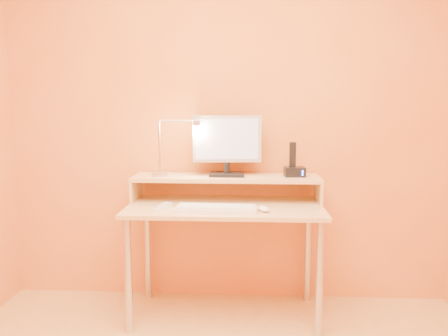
# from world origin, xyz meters

# --- Properties ---
(wall_back) EXTENTS (3.00, 0.04, 2.50)m
(wall_back) POSITION_xyz_m (0.00, 1.50, 1.25)
(wall_back) COLOR #E38E4F
(wall_back) RESTS_ON floor
(desk_leg_fl) EXTENTS (0.04, 0.04, 0.69)m
(desk_leg_fl) POSITION_xyz_m (-0.55, 0.93, 0.35)
(desk_leg_fl) COLOR silver
(desk_leg_fl) RESTS_ON floor
(desk_leg_fr) EXTENTS (0.04, 0.04, 0.69)m
(desk_leg_fr) POSITION_xyz_m (0.55, 0.93, 0.35)
(desk_leg_fr) COLOR silver
(desk_leg_fr) RESTS_ON floor
(desk_leg_bl) EXTENTS (0.04, 0.04, 0.69)m
(desk_leg_bl) POSITION_xyz_m (-0.55, 1.43, 0.35)
(desk_leg_bl) COLOR silver
(desk_leg_bl) RESTS_ON floor
(desk_leg_br) EXTENTS (0.04, 0.04, 0.69)m
(desk_leg_br) POSITION_xyz_m (0.55, 1.43, 0.35)
(desk_leg_br) COLOR silver
(desk_leg_br) RESTS_ON floor
(desk_lower) EXTENTS (1.20, 0.60, 0.02)m
(desk_lower) POSITION_xyz_m (0.00, 1.18, 0.71)
(desk_lower) COLOR #DDC17D
(desk_lower) RESTS_ON floor
(shelf_riser_left) EXTENTS (0.02, 0.30, 0.14)m
(shelf_riser_left) POSITION_xyz_m (-0.59, 1.33, 0.79)
(shelf_riser_left) COLOR #DDC17D
(shelf_riser_left) RESTS_ON desk_lower
(shelf_riser_right) EXTENTS (0.02, 0.30, 0.14)m
(shelf_riser_right) POSITION_xyz_m (0.59, 1.33, 0.79)
(shelf_riser_right) COLOR #DDC17D
(shelf_riser_right) RESTS_ON desk_lower
(desk_shelf) EXTENTS (1.20, 0.30, 0.02)m
(desk_shelf) POSITION_xyz_m (0.00, 1.33, 0.87)
(desk_shelf) COLOR #DDC17D
(desk_shelf) RESTS_ON desk_lower
(monitor_foot) EXTENTS (0.22, 0.16, 0.02)m
(monitor_foot) POSITION_xyz_m (0.00, 1.33, 0.89)
(monitor_foot) COLOR black
(monitor_foot) RESTS_ON desk_shelf
(monitor_neck) EXTENTS (0.04, 0.04, 0.07)m
(monitor_neck) POSITION_xyz_m (0.00, 1.33, 0.93)
(monitor_neck) COLOR black
(monitor_neck) RESTS_ON monitor_foot
(monitor_panel) EXTENTS (0.44, 0.07, 0.30)m
(monitor_panel) POSITION_xyz_m (0.00, 1.34, 1.12)
(monitor_panel) COLOR #BBBBBC
(monitor_panel) RESTS_ON monitor_neck
(monitor_back) EXTENTS (0.39, 0.04, 0.25)m
(monitor_back) POSITION_xyz_m (0.00, 1.36, 1.12)
(monitor_back) COLOR black
(monitor_back) RESTS_ON monitor_panel
(monitor_screen) EXTENTS (0.40, 0.03, 0.26)m
(monitor_screen) POSITION_xyz_m (0.00, 1.32, 1.12)
(monitor_screen) COLOR #B2B6D7
(monitor_screen) RESTS_ON monitor_panel
(lamp_base) EXTENTS (0.10, 0.10, 0.02)m
(lamp_base) POSITION_xyz_m (-0.43, 1.30, 0.89)
(lamp_base) COLOR silver
(lamp_base) RESTS_ON desk_shelf
(lamp_post) EXTENTS (0.01, 0.01, 0.33)m
(lamp_post) POSITION_xyz_m (-0.43, 1.30, 1.07)
(lamp_post) COLOR silver
(lamp_post) RESTS_ON lamp_base
(lamp_arm) EXTENTS (0.24, 0.01, 0.01)m
(lamp_arm) POSITION_xyz_m (-0.31, 1.30, 1.24)
(lamp_arm) COLOR silver
(lamp_arm) RESTS_ON lamp_post
(lamp_head) EXTENTS (0.04, 0.04, 0.03)m
(lamp_head) POSITION_xyz_m (-0.19, 1.30, 1.22)
(lamp_head) COLOR silver
(lamp_head) RESTS_ON lamp_arm
(lamp_bulb) EXTENTS (0.03, 0.03, 0.00)m
(lamp_bulb) POSITION_xyz_m (-0.19, 1.30, 1.20)
(lamp_bulb) COLOR #FFEAC6
(lamp_bulb) RESTS_ON lamp_head
(phone_dock) EXTENTS (0.14, 0.11, 0.06)m
(phone_dock) POSITION_xyz_m (0.44, 1.33, 0.91)
(phone_dock) COLOR black
(phone_dock) RESTS_ON desk_shelf
(phone_handset) EXTENTS (0.04, 0.03, 0.16)m
(phone_handset) POSITION_xyz_m (0.42, 1.33, 1.02)
(phone_handset) COLOR black
(phone_handset) RESTS_ON phone_dock
(phone_led) EXTENTS (0.01, 0.00, 0.04)m
(phone_led) POSITION_xyz_m (0.48, 1.28, 0.91)
(phone_led) COLOR #1F73FC
(phone_led) RESTS_ON phone_dock
(keyboard) EXTENTS (0.48, 0.17, 0.02)m
(keyboard) POSITION_xyz_m (-0.04, 1.02, 0.73)
(keyboard) COLOR white
(keyboard) RESTS_ON desk_lower
(mouse) EXTENTS (0.09, 0.11, 0.03)m
(mouse) POSITION_xyz_m (0.23, 1.02, 0.74)
(mouse) COLOR white
(mouse) RESTS_ON desk_lower
(remote_control) EXTENTS (0.08, 0.20, 0.02)m
(remote_control) POSITION_xyz_m (-0.36, 1.07, 0.73)
(remote_control) COLOR white
(remote_control) RESTS_ON desk_lower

